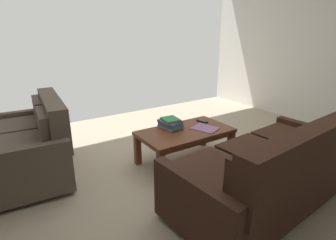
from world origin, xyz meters
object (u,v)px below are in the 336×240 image
coffee_table (185,135)px  tv_remote (202,121)px  sofa_main (272,171)px  loveseat_near (30,144)px  loose_magazine (205,128)px  book_stack (170,123)px

coffee_table → tv_remote: (-0.37, -0.12, 0.08)m
sofa_main → loveseat_near: loveseat_near is taller
coffee_table → sofa_main: bearing=96.8°
sofa_main → tv_remote: bearing=-100.5°
loose_magazine → tv_remote: bearing=-141.5°
loveseat_near → tv_remote: 2.07m
sofa_main → coffee_table: (0.13, -1.14, -0.01)m
sofa_main → coffee_table: bearing=-83.2°
loveseat_near → book_stack: bearing=160.2°
book_stack → loose_magazine: (-0.35, 0.25, -0.06)m
tv_remote → loose_magazine: (0.13, 0.20, -0.01)m
sofa_main → tv_remote: sofa_main is taller
book_stack → loose_magazine: 0.43m
sofa_main → tv_remote: (-0.23, -1.25, 0.07)m
sofa_main → book_stack: bearing=-79.4°
tv_remote → loose_magazine: bearing=58.4°
sofa_main → loose_magazine: size_ratio=6.59×
loose_magazine → loveseat_near: bearing=-43.0°
sofa_main → coffee_table: sofa_main is taller
sofa_main → coffee_table: size_ratio=1.74×
book_stack → loose_magazine: bearing=144.7°
loose_magazine → book_stack: bearing=-55.3°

